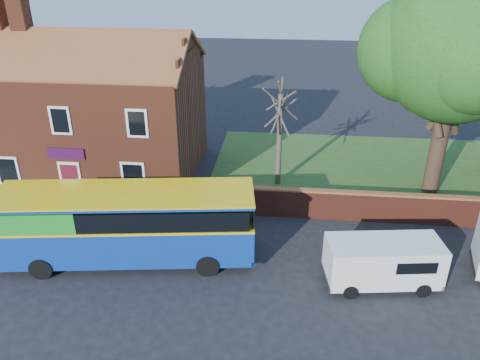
# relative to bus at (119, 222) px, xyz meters

# --- Properties ---
(ground) EXTENTS (120.00, 120.00, 0.00)m
(ground) POSITION_rel_bus_xyz_m (2.54, -2.51, -1.88)
(ground) COLOR black
(ground) RESTS_ON ground
(pavement) EXTENTS (18.00, 3.50, 0.12)m
(pavement) POSITION_rel_bus_xyz_m (-4.46, 3.24, -1.82)
(pavement) COLOR gray
(pavement) RESTS_ON ground
(kerb) EXTENTS (18.00, 0.15, 0.14)m
(kerb) POSITION_rel_bus_xyz_m (-4.46, 1.49, -1.81)
(kerb) COLOR slate
(kerb) RESTS_ON ground
(grass_strip) EXTENTS (26.00, 12.00, 0.04)m
(grass_strip) POSITION_rel_bus_xyz_m (15.54, 10.49, -1.86)
(grass_strip) COLOR #426B28
(grass_strip) RESTS_ON ground
(shop_building) EXTENTS (12.30, 8.13, 10.50)m
(shop_building) POSITION_rel_bus_xyz_m (-4.48, 8.98, 1.54)
(shop_building) COLOR brown
(shop_building) RESTS_ON ground
(boundary_wall) EXTENTS (22.00, 0.38, 1.60)m
(boundary_wall) POSITION_rel_bus_xyz_m (15.54, 4.49, -1.06)
(boundary_wall) COLOR maroon
(boundary_wall) RESTS_ON ground
(bus) EXTENTS (11.13, 4.18, 3.31)m
(bus) POSITION_rel_bus_xyz_m (0.00, 0.00, 0.00)
(bus) COLOR #0D3495
(bus) RESTS_ON ground
(van_near) EXTENTS (4.76, 2.43, 2.00)m
(van_near) POSITION_rel_bus_xyz_m (11.12, -0.55, -0.76)
(van_near) COLOR white
(van_near) RESTS_ON ground
(large_tree) EXTENTS (9.95, 7.87, 12.14)m
(large_tree) POSITION_rel_bus_xyz_m (15.34, 8.35, 6.07)
(large_tree) COLOR black
(large_tree) RESTS_ON ground
(bare_tree) EXTENTS (2.21, 2.64, 5.90)m
(bare_tree) POSITION_rel_bus_xyz_m (6.60, 8.16, 1.15)
(bare_tree) COLOR #4C4238
(bare_tree) RESTS_ON ground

